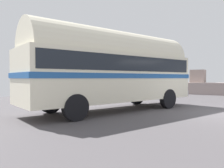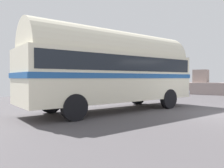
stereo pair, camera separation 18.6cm
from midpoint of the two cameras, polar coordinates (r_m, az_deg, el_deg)
The scene contains 1 object.
vintage_coach at distance 10.17m, azimuth -0.12°, elevation 4.48°, with size 5.39×8.86×3.70m.
Camera 1 is at (0.32, -10.19, 1.54)m, focal length 35.15 mm.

